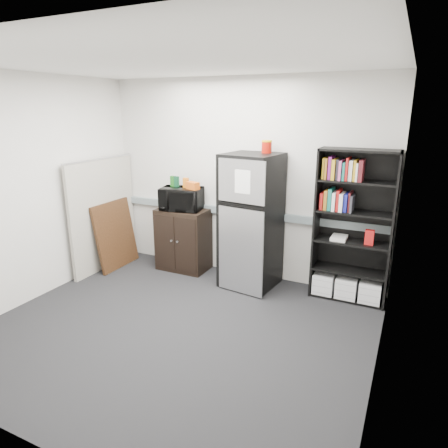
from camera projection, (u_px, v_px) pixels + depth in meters
name	position (u px, v px, depth m)	size (l,w,h in m)	color
floor	(177.00, 329.00, 4.31)	(4.00, 4.00, 0.00)	black
wall_back	(242.00, 180.00, 5.44)	(4.00, 0.02, 2.70)	silver
wall_right	(390.00, 235.00, 3.10)	(0.02, 3.50, 2.70)	silver
wall_left	(30.00, 190.00, 4.76)	(0.02, 3.50, 2.70)	silver
ceiling	(167.00, 61.00, 3.55)	(4.00, 3.50, 0.02)	white
electrical_raceway	(241.00, 212.00, 5.54)	(3.92, 0.05, 0.10)	gray
wall_note	(219.00, 164.00, 5.53)	(0.14, 0.00, 0.10)	white
bookshelf	(353.00, 228.00, 4.77)	(0.90, 0.34, 1.85)	black
cubicle_partition	(103.00, 214.00, 5.81)	(0.06, 1.30, 1.62)	#A09C8E
cabinet	(183.00, 239.00, 5.82)	(0.72, 0.48, 0.90)	black
microwave	(181.00, 199.00, 5.63)	(0.57, 0.39, 0.32)	black
snack_box_a	(173.00, 181.00, 5.66)	(0.07, 0.05, 0.15)	#1A5819
snack_box_b	(176.00, 182.00, 5.64)	(0.07, 0.05, 0.15)	#0D3C22
snack_box_c	(186.00, 183.00, 5.58)	(0.07, 0.05, 0.14)	orange
snack_bag	(193.00, 186.00, 5.48)	(0.18, 0.10, 0.10)	#CC5614
refrigerator	(251.00, 222.00, 5.18)	(0.74, 0.76, 1.75)	black
coffee_can	(267.00, 146.00, 4.96)	(0.13, 0.13, 0.18)	#9F1307
framed_poster	(116.00, 235.00, 5.90)	(0.20, 0.77, 0.98)	black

